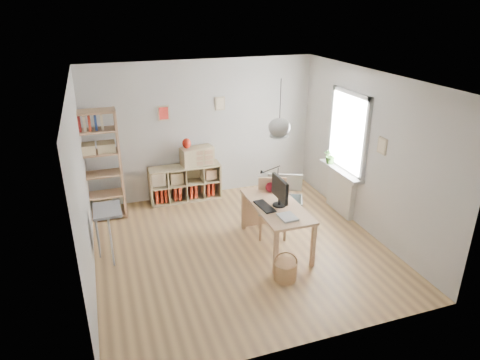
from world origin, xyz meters
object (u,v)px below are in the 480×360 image
object	(u,v)px
chair	(272,204)
storage_chest	(285,202)
cube_shelf	(184,185)
drawer_chest	(197,156)
desk	(276,210)
tall_bookshelf	(97,162)
monitor	(280,190)

from	to	relation	value
chair	storage_chest	size ratio (longest dim) A/B	1.01
cube_shelf	drawer_chest	world-z (taller)	drawer_chest
desk	storage_chest	world-z (taller)	desk
chair	desk	bearing A→B (deg)	-85.27
cube_shelf	tall_bookshelf	xyz separation A→B (m)	(-1.56, -0.28, 0.79)
cube_shelf	storage_chest	bearing A→B (deg)	-36.75
cube_shelf	monitor	world-z (taller)	monitor
storage_chest	monitor	world-z (taller)	monitor
chair	storage_chest	bearing A→B (deg)	68.89
chair	monitor	bearing A→B (deg)	-80.55
drawer_chest	tall_bookshelf	bearing A→B (deg)	178.30
storage_chest	desk	bearing A→B (deg)	-96.60
desk	chair	world-z (taller)	chair
desk	monitor	distance (m)	0.35
chair	storage_chest	world-z (taller)	chair
monitor	chair	bearing A→B (deg)	80.03
cube_shelf	drawer_chest	distance (m)	0.66
monitor	desk	bearing A→B (deg)	128.12
monitor	drawer_chest	distance (m)	2.36
cube_shelf	tall_bookshelf	world-z (taller)	tall_bookshelf
desk	monitor	bearing A→B (deg)	-52.14
cube_shelf	storage_chest	world-z (taller)	cube_shelf
tall_bookshelf	chair	distance (m)	3.15
desk	chair	size ratio (longest dim) A/B	1.56
monitor	drawer_chest	size ratio (longest dim) A/B	0.84
drawer_chest	chair	bearing A→B (deg)	-73.38
chair	tall_bookshelf	bearing A→B (deg)	170.17
tall_bookshelf	storage_chest	distance (m)	3.45
tall_bookshelf	storage_chest	world-z (taller)	tall_bookshelf
chair	drawer_chest	distance (m)	1.99
desk	cube_shelf	xyz separation A→B (m)	(-1.02, 2.23, -0.36)
storage_chest	drawer_chest	distance (m)	1.92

